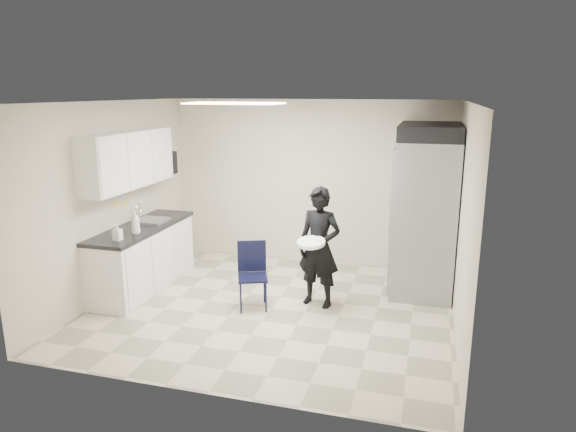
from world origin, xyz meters
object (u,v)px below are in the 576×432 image
(lower_counter, at_px, (143,259))
(folding_chair, at_px, (253,277))
(commercial_fridge, at_px, (425,216))
(man_tuxedo, at_px, (319,247))

(lower_counter, xyz_separation_m, folding_chair, (1.72, -0.25, -0.01))
(commercial_fridge, bearing_deg, lower_counter, -164.12)
(lower_counter, relative_size, commercial_fridge, 0.90)
(folding_chair, xyz_separation_m, man_tuxedo, (0.78, 0.35, 0.36))
(commercial_fridge, bearing_deg, man_tuxedo, -142.50)
(lower_counter, height_order, commercial_fridge, commercial_fridge)
(man_tuxedo, bearing_deg, commercial_fridge, 49.42)
(folding_chair, bearing_deg, lower_counter, 149.74)
(commercial_fridge, height_order, folding_chair, commercial_fridge)
(folding_chair, distance_m, man_tuxedo, 0.93)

